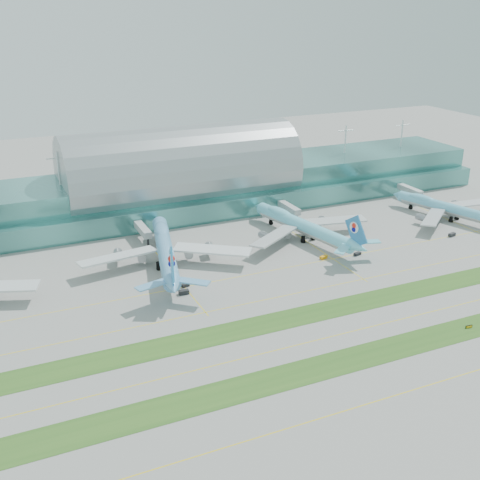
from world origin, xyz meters
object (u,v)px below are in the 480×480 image
airliner_b (165,249)px  taxiway_sign_east (469,327)px  terminal (181,183)px  airliner_c (302,225)px  airliner_d (448,208)px

airliner_b → taxiway_sign_east: bearing=-37.2°
terminal → airliner_c: 72.67m
airliner_c → airliner_d: airliner_c is taller
airliner_d → taxiway_sign_east: bearing=-145.3°
terminal → airliner_d: terminal is taller
airliner_d → airliner_b: bearing=161.6°
airliner_b → taxiway_sign_east: 118.92m
terminal → airliner_b: 72.18m
terminal → taxiway_sign_east: (45.85, -156.84, -13.71)m
terminal → airliner_d: (115.50, -68.95, -8.42)m
terminal → airliner_b: size_ratio=4.27×
airliner_b → airliner_c: size_ratio=1.06×
airliner_b → taxiway_sign_east: (75.66, -91.52, -6.31)m
terminal → airliner_b: bearing=-114.5°
airliner_c → airliner_d: size_ratio=1.12×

